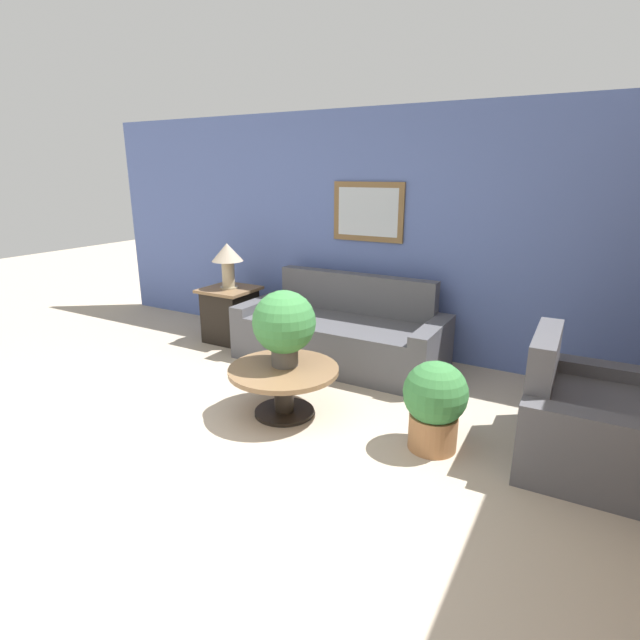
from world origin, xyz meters
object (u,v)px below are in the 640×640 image
Objects in this scene: potted_plant_on_table at (284,324)px; potted_plant_floor at (435,403)px; armchair at (590,423)px; table_lamp at (227,257)px; coffee_table at (284,380)px; side_table at (230,314)px; couch_main at (341,335)px.

potted_plant_floor is (1.27, 0.03, -0.41)m from potted_plant_on_table.
potted_plant_floor is at bearing 109.57° from armchair.
coffee_table is at bearing -38.29° from table_lamp.
potted_plant_floor is (2.86, -1.19, -0.64)m from table_lamp.
potted_plant_on_table is (1.59, -1.22, -0.24)m from table_lamp.
table_lamp reaches higher than coffee_table.
potted_plant_on_table is at bearing -37.47° from side_table.
couch_main is 1.85m from potted_plant_floor.
potted_plant_floor reaches higher than coffee_table.
couch_main is 1.63m from table_lamp.
couch_main is at bearing 69.30° from armchair.
side_table is 1.02× the size of potted_plant_on_table.
coffee_table is at bearing 100.44° from armchair.
side_table is at bearing 76.88° from armchair.
armchair is at bearing -19.46° from couch_main.
side_table is at bearing 142.53° from potted_plant_on_table.
coffee_table is at bearing -83.72° from couch_main.
couch_main is at bearing 95.40° from potted_plant_on_table.
potted_plant_floor is at bearing -22.53° from table_lamp.
table_lamp is (-3.85, 0.81, 0.72)m from armchair.
armchair is at bearing -11.88° from side_table.
coffee_table is 1.25m from potted_plant_floor.
side_table is (-1.47, -0.03, 0.03)m from couch_main.
potted_plant_on_table is at bearing 114.47° from coffee_table.
couch_main is 4.14× the size of table_lamp.
potted_plant_on_table is at bearing -84.60° from couch_main.
couch_main is 1.34m from potted_plant_on_table.
side_table is at bearing -178.76° from couch_main.
table_lamp is at bearing 135.00° from side_table.
armchair reaches higher than coffee_table.
armchair reaches higher than potted_plant_floor.
potted_plant_on_table is (-0.03, 0.06, 0.47)m from coffee_table.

